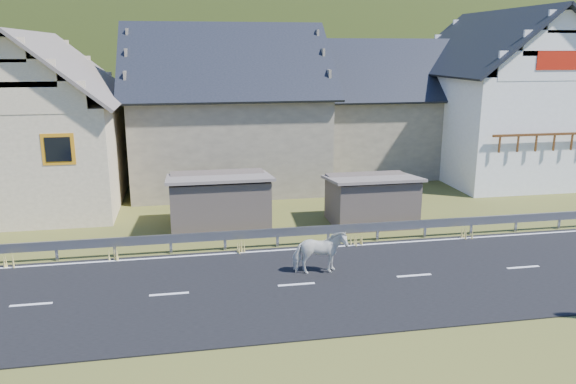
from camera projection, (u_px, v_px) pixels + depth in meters
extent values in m
plane|color=#474B20|center=(296.00, 286.00, 17.98)|extent=(160.00, 160.00, 0.00)
cube|color=black|center=(296.00, 285.00, 17.98)|extent=(60.00, 7.00, 0.04)
cube|color=silver|center=(296.00, 284.00, 17.97)|extent=(60.00, 6.60, 0.01)
cube|color=#93969B|center=(277.00, 233.00, 21.34)|extent=(28.00, 0.08, 0.34)
cube|color=#93969B|center=(57.00, 251.00, 20.01)|extent=(0.10, 0.06, 0.70)
cube|color=#93969B|center=(115.00, 248.00, 20.36)|extent=(0.10, 0.06, 0.70)
cube|color=#93969B|center=(171.00, 245.00, 20.71)|extent=(0.10, 0.06, 0.70)
cube|color=#93969B|center=(225.00, 241.00, 21.07)|extent=(0.10, 0.06, 0.70)
cube|color=#93969B|center=(277.00, 238.00, 21.42)|extent=(0.10, 0.06, 0.70)
cube|color=#93969B|center=(328.00, 235.00, 21.77)|extent=(0.10, 0.06, 0.70)
cube|color=#93969B|center=(377.00, 232.00, 22.12)|extent=(0.10, 0.06, 0.70)
cube|color=#93969B|center=(425.00, 229.00, 22.48)|extent=(0.10, 0.06, 0.70)
cube|color=#93969B|center=(471.00, 226.00, 22.83)|extent=(0.10, 0.06, 0.70)
cube|color=#93969B|center=(516.00, 224.00, 23.18)|extent=(0.10, 0.06, 0.70)
cube|color=#93969B|center=(559.00, 221.00, 23.53)|extent=(0.10, 0.06, 0.70)
cube|color=brown|center=(220.00, 203.00, 23.55)|extent=(4.30, 3.30, 2.40)
cube|color=brown|center=(371.00, 200.00, 24.24)|extent=(3.80, 2.90, 2.20)
cube|color=beige|center=(45.00, 153.00, 27.03)|extent=(7.00, 9.00, 5.00)
cube|color=orange|center=(58.00, 149.00, 22.80)|extent=(1.30, 0.12, 1.30)
cube|color=gray|center=(227.00, 138.00, 31.47)|extent=(10.00, 9.00, 5.00)
cube|color=gray|center=(384.00, 132.00, 35.19)|extent=(9.00, 8.00, 4.60)
cube|color=white|center=(498.00, 125.00, 33.21)|extent=(8.00, 10.00, 6.00)
cube|color=#B31909|center=(561.00, 60.00, 27.48)|extent=(2.60, 0.06, 0.90)
cube|color=brown|center=(555.00, 134.00, 28.16)|extent=(6.80, 0.12, 0.12)
ellipsoid|color=#1F3210|center=(209.00, 129.00, 195.27)|extent=(440.00, 280.00, 260.00)
imported|color=silver|center=(320.00, 252.00, 18.69)|extent=(0.84, 1.78, 1.49)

